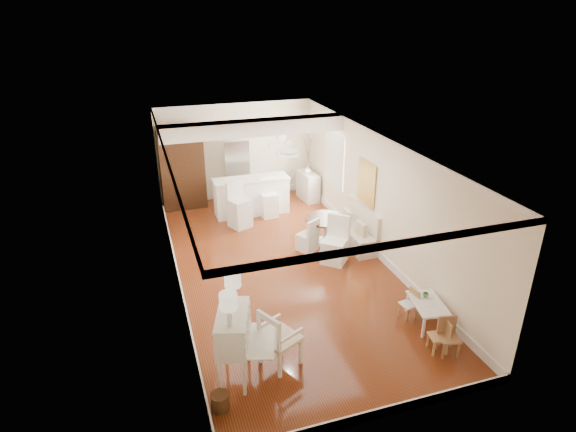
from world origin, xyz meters
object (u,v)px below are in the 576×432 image
wicker_basket (220,402)px  pantry_cabinet (182,168)px  fridge (249,170)px  sideboard (308,186)px  bar_stool_left (240,205)px  bar_stool_right (269,198)px  dining_table (325,231)px  kids_chair_c (449,337)px  slip_chair_far (307,234)px  slip_chair_near (335,240)px  breakfast_counter (252,196)px  gustavian_armchair (280,337)px  kids_chair_a (439,336)px  kids_table (427,313)px  secretary_bureau (234,345)px  kids_chair_b (409,304)px

wicker_basket → pantry_cabinet: bearing=86.7°
fridge → sideboard: fridge is taller
bar_stool_left → fridge: bearing=46.0°
bar_stool_right → fridge: (-0.19, 1.39, 0.37)m
dining_table → wicker_basket: bearing=-127.7°
kids_chair_c → slip_chair_far: (-0.95, 4.18, 0.08)m
slip_chair_near → breakfast_counter: slip_chair_near is taller
bar_stool_right → fridge: bearing=93.6°
gustavian_armchair → wicker_basket: 1.34m
kids_chair_a → slip_chair_far: size_ratio=0.73×
kids_table → bar_stool_left: bar_stool_left is taller
secretary_bureau → sideboard: (3.64, 6.64, -0.17)m
kids_chair_a → dining_table: 4.26m
wicker_basket → slip_chair_far: size_ratio=0.33×
pantry_cabinet → secretary_bureau: bearing=-90.8°
wicker_basket → pantry_cabinet: pantry_cabinet is taller
kids_chair_a → slip_chair_near: (-0.44, 3.35, 0.24)m
gustavian_armchair → bar_stool_right: bearing=-40.5°
kids_table → dining_table: dining_table is taller
slip_chair_far → bar_stool_right: bearing=-111.6°
slip_chair_near → kids_table: bearing=-33.8°
dining_table → kids_chair_a: bearing=-85.9°
breakfast_counter → sideboard: bearing=15.6°
dining_table → sideboard: sideboard is taller
slip_chair_near → pantry_cabinet: 5.19m
secretary_bureau → kids_chair_b: (3.38, 0.53, -0.30)m
wicker_basket → bar_stool_left: 6.21m
kids_chair_c → bar_stool_left: 6.34m
kids_chair_a → slip_chair_far: slip_chair_far is taller
kids_chair_b → fridge: size_ratio=0.31×
dining_table → slip_chair_far: slip_chair_far is taller
kids_chair_c → fridge: fridge is taller
kids_chair_b → fridge: 6.82m
slip_chair_near → fridge: fridge is taller
slip_chair_far → pantry_cabinet: pantry_cabinet is taller
slip_chair_near → pantry_cabinet: (-2.80, 4.32, 0.61)m
pantry_cabinet → slip_chair_far: bearing=-56.3°
wicker_basket → slip_chair_near: 4.78m
dining_table → bar_stool_right: (-0.85, 2.01, 0.19)m
kids_chair_b → sideboard: sideboard is taller
bar_stool_left → pantry_cabinet: (-1.20, 1.84, 0.55)m
secretary_bureau → slip_chair_near: secretary_bureau is taller
secretary_bureau → bar_stool_right: bearing=86.9°
fridge → sideboard: bearing=-18.2°
gustavian_armchair → slip_chair_near: 3.55m
wicker_basket → kids_chair_a: 3.70m
dining_table → sideboard: bearing=78.2°
secretary_bureau → wicker_basket: size_ratio=4.36×
gustavian_armchair → bar_stool_left: bearing=-32.2°
wicker_basket → slip_chair_near: size_ratio=0.25×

